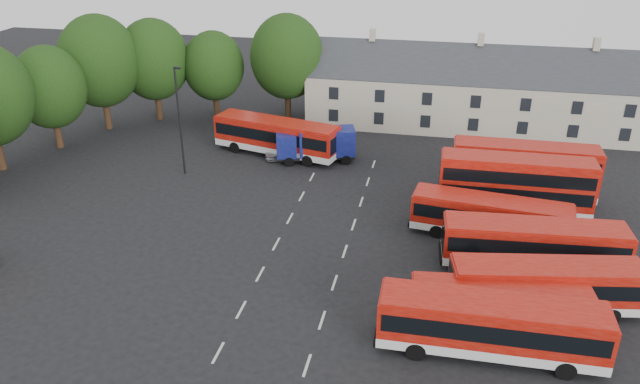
{
  "coord_description": "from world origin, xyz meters",
  "views": [
    {
      "loc": [
        10.95,
        -35.26,
        22.69
      ],
      "look_at": [
        2.26,
        6.62,
        2.2
      ],
      "focal_mm": 35.0,
      "sensor_mm": 36.0,
      "label": 1
    }
  ],
  "objects_px": {
    "bus_row_a": "(491,323)",
    "silver_car": "(272,150)",
    "lamppost": "(180,118)",
    "box_truck": "(317,143)",
    "bus_dd_south": "(515,182)"
  },
  "relations": [
    {
      "from": "box_truck",
      "to": "silver_car",
      "type": "relative_size",
      "value": 2.08
    },
    {
      "from": "bus_row_a",
      "to": "bus_dd_south",
      "type": "distance_m",
      "value": 17.6
    },
    {
      "from": "bus_row_a",
      "to": "silver_car",
      "type": "relative_size",
      "value": 3.3
    },
    {
      "from": "box_truck",
      "to": "lamppost",
      "type": "distance_m",
      "value": 12.63
    },
    {
      "from": "lamppost",
      "to": "box_truck",
      "type": "bearing_deg",
      "value": 25.26
    },
    {
      "from": "bus_row_a",
      "to": "lamppost",
      "type": "relative_size",
      "value": 1.24
    },
    {
      "from": "bus_dd_south",
      "to": "lamppost",
      "type": "distance_m",
      "value": 28.36
    },
    {
      "from": "silver_car",
      "to": "lamppost",
      "type": "bearing_deg",
      "value": -161.17
    },
    {
      "from": "box_truck",
      "to": "silver_car",
      "type": "xyz_separation_m",
      "value": [
        -4.48,
        0.37,
        -1.16
      ]
    },
    {
      "from": "bus_row_a",
      "to": "silver_car",
      "type": "height_order",
      "value": "bus_row_a"
    },
    {
      "from": "bus_dd_south",
      "to": "lamppost",
      "type": "bearing_deg",
      "value": 174.95
    },
    {
      "from": "lamppost",
      "to": "bus_row_a",
      "type": "bearing_deg",
      "value": -37.14
    },
    {
      "from": "silver_car",
      "to": "box_truck",
      "type": "bearing_deg",
      "value": -26.32
    },
    {
      "from": "bus_row_a",
      "to": "bus_dd_south",
      "type": "height_order",
      "value": "bus_dd_south"
    },
    {
      "from": "bus_dd_south",
      "to": "box_truck",
      "type": "distance_m",
      "value": 18.67
    }
  ]
}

